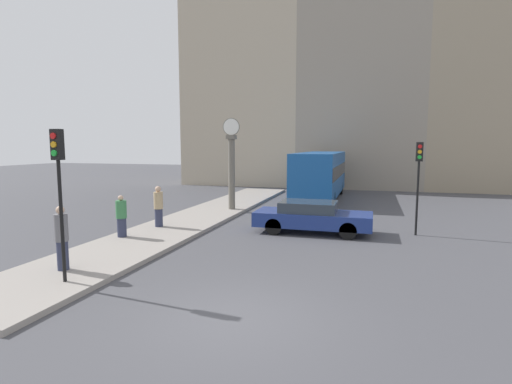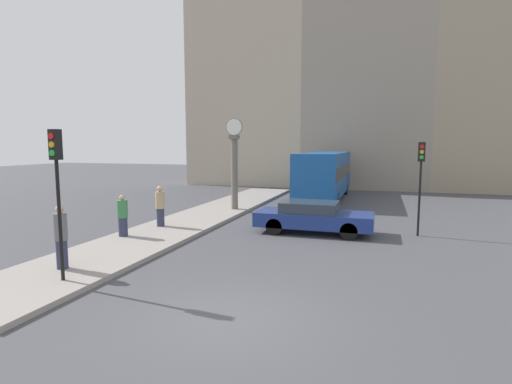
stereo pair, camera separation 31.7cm
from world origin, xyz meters
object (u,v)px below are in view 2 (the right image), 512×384
bus_distant (325,173)px  traffic_light_far (421,169)px  street_clock (234,166)px  pedestrian_grey_jacket (61,237)px  traffic_light_near (57,174)px  pedestrian_green_hoodie (123,216)px  pedestrian_tan_coat (160,206)px  sedan_car (313,217)px

bus_distant → traffic_light_far: (5.13, -9.88, 0.90)m
street_clock → pedestrian_grey_jacket: (-0.89, -11.48, -1.47)m
traffic_light_near → pedestrian_green_hoodie: traffic_light_near is taller
street_clock → pedestrian_tan_coat: bearing=-104.5°
traffic_light_near → street_clock: 12.28m
street_clock → pedestrian_grey_jacket: size_ratio=2.72×
traffic_light_far → pedestrian_green_hoodie: size_ratio=2.35×
pedestrian_grey_jacket → traffic_light_far: bearing=39.1°
bus_distant → traffic_light_near: size_ratio=2.56×
traffic_light_near → traffic_light_far: bearing=44.0°
sedan_car → pedestrian_grey_jacket: size_ratio=2.63×
sedan_car → bus_distant: (-1.01, 10.60, 1.10)m
sedan_car → traffic_light_far: bearing=10.0°
pedestrian_green_hoodie → pedestrian_tan_coat: (0.37, 2.11, 0.09)m
sedan_car → street_clock: (-5.01, 4.07, 1.84)m
traffic_light_near → pedestrian_grey_jacket: size_ratio=2.14×
pedestrian_grey_jacket → pedestrian_green_hoodie: 4.09m
pedestrian_tan_coat → pedestrian_green_hoodie: bearing=-99.9°
street_clock → bus_distant: bearing=58.5°
bus_distant → pedestrian_green_hoodie: bearing=-112.3°
pedestrian_green_hoodie → pedestrian_tan_coat: size_ratio=0.91×
traffic_light_near → pedestrian_green_hoodie: size_ratio=2.43×
bus_distant → pedestrian_grey_jacket: (-4.89, -18.01, -0.72)m
bus_distant → traffic_light_near: bearing=-102.4°
bus_distant → traffic_light_near: 19.29m
pedestrian_tan_coat → traffic_light_near: bearing=-79.6°
pedestrian_tan_coat → pedestrian_grey_jacket: bearing=-85.3°
bus_distant → traffic_light_far: bearing=-62.6°
pedestrian_grey_jacket → pedestrian_green_hoodie: pedestrian_grey_jacket is taller
bus_distant → pedestrian_grey_jacket: bearing=-105.2°
pedestrian_green_hoodie → traffic_light_far: bearing=20.8°
traffic_light_far → pedestrian_green_hoodie: traffic_light_far is taller
street_clock → pedestrian_green_hoodie: (-1.76, -7.49, -1.60)m
traffic_light_near → pedestrian_tan_coat: 7.27m
sedan_car → bus_distant: bearing=95.4°
pedestrian_grey_jacket → pedestrian_tan_coat: size_ratio=1.04×
pedestrian_grey_jacket → pedestrian_green_hoodie: bearing=102.3°
sedan_car → traffic_light_far: size_ratio=1.27×
sedan_car → traffic_light_near: bearing=-122.1°
bus_distant → traffic_light_far: size_ratio=2.65×
traffic_light_near → pedestrian_green_hoodie: (-1.63, 4.79, -1.99)m
traffic_light_far → pedestrian_grey_jacket: (-10.01, -8.13, -1.63)m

